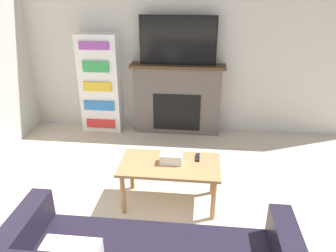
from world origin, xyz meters
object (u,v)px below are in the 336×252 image
tv (178,40)px  bookshelf (100,84)px  coffee_table (170,169)px  fireplace (177,99)px

tv → bookshelf: bearing=-179.9°
tv → coffee_table: bearing=-87.7°
coffee_table → bookshelf: 2.18m
bookshelf → coffee_table: bearing=-55.1°
fireplace → coffee_table: fireplace is taller
fireplace → tv: (0.00, -0.02, 0.86)m
coffee_table → bookshelf: bookshelf is taller
tv → bookshelf: 1.34m
coffee_table → bookshelf: (-1.23, 1.77, 0.33)m
tv → coffee_table: size_ratio=1.07×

